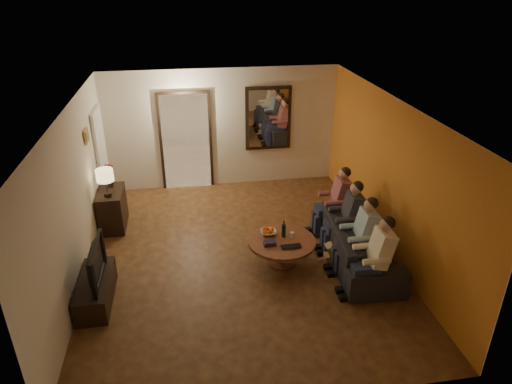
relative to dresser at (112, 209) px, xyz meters
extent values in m
cube|color=#3F2011|center=(2.25, -1.39, -0.37)|extent=(5.00, 6.00, 0.01)
cube|color=white|center=(2.25, -1.39, 2.23)|extent=(5.00, 6.00, 0.01)
cube|color=beige|center=(2.25, 1.61, 0.93)|extent=(5.00, 0.02, 2.60)
cube|color=beige|center=(2.25, -4.39, 0.93)|extent=(5.00, 0.02, 2.60)
cube|color=beige|center=(-0.25, -1.39, 0.93)|extent=(0.02, 6.00, 2.60)
cube|color=beige|center=(4.75, -1.39, 0.93)|extent=(0.02, 6.00, 2.60)
cube|color=#C07520|center=(4.74, -1.39, 0.93)|extent=(0.01, 6.00, 2.60)
cube|color=#FFE0A5|center=(1.45, 1.59, 0.68)|extent=(1.00, 0.06, 2.10)
cube|color=black|center=(1.45, 1.58, 0.68)|extent=(1.12, 0.04, 2.22)
cube|color=silver|center=(1.70, 1.59, 0.53)|extent=(0.45, 0.03, 1.70)
cube|color=black|center=(3.25, 1.57, 1.13)|extent=(1.00, 0.05, 1.40)
cube|color=white|center=(3.25, 1.54, 1.13)|extent=(0.86, 0.02, 1.26)
cube|color=white|center=(-0.21, 0.91, 0.65)|extent=(0.06, 0.85, 2.04)
cube|color=#B28C33|center=(-0.22, -0.09, 1.48)|extent=(0.03, 0.28, 0.24)
cube|color=brown|center=(-0.21, -0.09, 1.48)|extent=(0.01, 0.22, 0.18)
cube|color=black|center=(0.00, 0.00, 0.00)|extent=(0.45, 0.83, 0.74)
cube|color=black|center=(0.00, -2.21, -0.18)|extent=(0.45, 1.15, 0.38)
imported|color=black|center=(0.00, -2.21, 0.30)|extent=(0.97, 0.13, 0.56)
imported|color=black|center=(4.16, -1.79, -0.03)|extent=(2.36, 1.06, 0.67)
cylinder|color=#5A2E1B|center=(2.88, -1.71, -0.14)|extent=(1.30, 1.30, 0.45)
imported|color=white|center=(2.70, -1.49, 0.11)|extent=(0.26, 0.26, 0.06)
cylinder|color=silver|center=(3.06, -1.66, 0.13)|extent=(0.06, 0.06, 0.10)
imported|color=black|center=(2.98, -1.99, 0.09)|extent=(0.33, 0.22, 0.03)
camera|label=1|loc=(1.45, -7.87, 4.02)|focal=32.00mm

